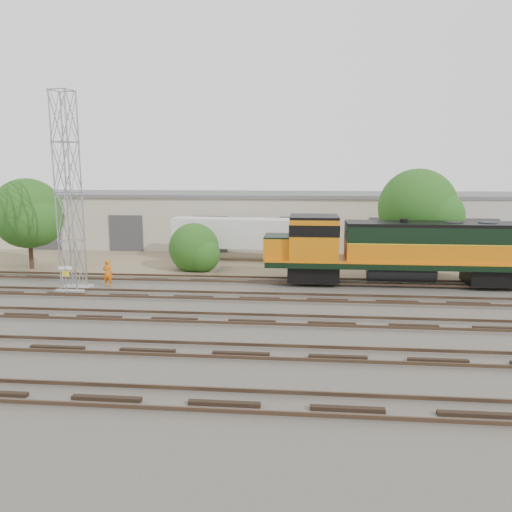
# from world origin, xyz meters

# --- Properties ---
(ground) EXTENTS (140.00, 140.00, 0.00)m
(ground) POSITION_xyz_m (0.00, 0.00, 0.00)
(ground) COLOR #47423A
(ground) RESTS_ON ground
(dirt_strip) EXTENTS (80.00, 16.00, 0.02)m
(dirt_strip) POSITION_xyz_m (0.00, 15.00, 0.01)
(dirt_strip) COLOR #726047
(dirt_strip) RESTS_ON ground
(tracks) EXTENTS (80.00, 20.40, 0.28)m
(tracks) POSITION_xyz_m (0.00, -3.00, 0.08)
(tracks) COLOR black
(tracks) RESTS_ON ground
(warehouse) EXTENTS (58.40, 10.40, 5.30)m
(warehouse) POSITION_xyz_m (0.04, 22.98, 2.65)
(warehouse) COLOR #C0B5A0
(warehouse) RESTS_ON ground
(locomotive) EXTENTS (18.08, 3.17, 4.35)m
(locomotive) POSITION_xyz_m (8.73, 6.00, 2.48)
(locomotive) COLOR black
(locomotive) RESTS_ON tracks
(signal_tower) EXTENTS (1.82, 1.82, 12.33)m
(signal_tower) POSITION_xyz_m (-12.01, 2.73, 6.01)
(signal_tower) COLOR gray
(signal_tower) RESTS_ON ground
(sign_post) EXTENTS (0.79, 0.11, 1.94)m
(sign_post) POSITION_xyz_m (-11.70, 1.05, 1.36)
(sign_post) COLOR gray
(sign_post) RESTS_ON ground
(worker) EXTENTS (0.69, 0.47, 1.83)m
(worker) POSITION_xyz_m (-10.26, 3.92, 0.91)
(worker) COLOR orange
(worker) RESTS_ON ground
(semi_trailer) EXTENTS (11.77, 3.14, 3.58)m
(semi_trailer) POSITION_xyz_m (-2.31, 14.07, 2.25)
(semi_trailer) COLOR silver
(semi_trailer) RESTS_ON ground
(dumpster_blue) EXTENTS (1.83, 1.74, 1.50)m
(dumpster_blue) POSITION_xyz_m (18.76, 17.63, 0.75)
(dumpster_blue) COLOR navy
(dumpster_blue) RESTS_ON ground
(dumpster_red) EXTENTS (1.51, 1.41, 1.40)m
(dumpster_red) POSITION_xyz_m (17.47, 17.08, 0.70)
(dumpster_red) COLOR maroon
(dumpster_red) RESTS_ON ground
(tree_west) EXTENTS (5.61, 5.34, 6.99)m
(tree_west) POSITION_xyz_m (-18.18, 8.91, 4.18)
(tree_west) COLOR #382619
(tree_west) RESTS_ON ground
(tree_mid) EXTENTS (4.03, 3.83, 3.83)m
(tree_mid) POSITION_xyz_m (-5.58, 9.81, 1.59)
(tree_mid) COLOR #382619
(tree_mid) RESTS_ON ground
(tree_east) EXTENTS (6.00, 5.71, 7.71)m
(tree_east) POSITION_xyz_m (11.16, 10.29, 4.70)
(tree_east) COLOR #382619
(tree_east) RESTS_ON ground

